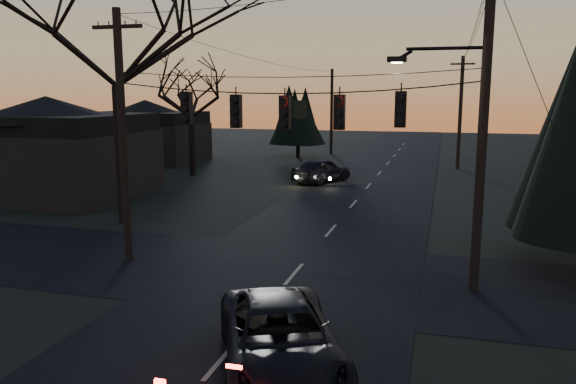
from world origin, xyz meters
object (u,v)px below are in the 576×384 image
(utility_pole_far_r, at_px, (457,169))
(suv_near, at_px, (280,340))
(utility_pole_right, at_px, (473,290))
(bare_tree_left, at_px, (114,28))
(sedan_oncoming_a, at_px, (321,170))
(utility_pole_far_l, at_px, (331,154))
(utility_pole_left, at_px, (129,260))

(utility_pole_far_r, bearing_deg, suv_near, -96.85)
(utility_pole_right, relative_size, suv_near, 1.96)
(bare_tree_left, relative_size, sedan_oncoming_a, 2.60)
(utility_pole_far_r, bearing_deg, bare_tree_left, -122.71)
(sedan_oncoming_a, bearing_deg, suv_near, 124.44)
(bare_tree_left, bearing_deg, utility_pole_right, -18.60)
(utility_pole_right, distance_m, bare_tree_left, 17.76)
(utility_pole_far_r, bearing_deg, sedan_oncoming_a, -133.41)
(suv_near, bearing_deg, utility_pole_right, 32.78)
(utility_pole_far_l, distance_m, suv_near, 42.90)
(utility_pole_far_r, distance_m, sedan_oncoming_a, 12.68)
(suv_near, relative_size, sedan_oncoming_a, 1.09)
(utility_pole_right, distance_m, utility_pole_left, 11.50)
(utility_pole_right, height_order, suv_near, utility_pole_right)
(bare_tree_left, xyz_separation_m, sedan_oncoming_a, (6.09, 13.83, -7.70))
(bare_tree_left, bearing_deg, utility_pole_left, -56.55)
(utility_pole_right, bearing_deg, utility_pole_far_l, 107.72)
(utility_pole_far_l, height_order, suv_near, utility_pole_far_l)
(utility_pole_far_l, bearing_deg, utility_pole_left, -90.00)
(utility_pole_right, bearing_deg, utility_pole_left, 180.00)
(bare_tree_left, bearing_deg, utility_pole_far_r, 57.29)
(sedan_oncoming_a, bearing_deg, bare_tree_left, 90.32)
(suv_near, xyz_separation_m, sedan_oncoming_a, (-4.58, 25.06, 0.09))
(utility_pole_right, xyz_separation_m, bare_tree_left, (-14.79, 4.98, 8.49))
(suv_near, distance_m, sedan_oncoming_a, 25.48)
(utility_pole_left, height_order, bare_tree_left, bare_tree_left)
(utility_pole_right, height_order, utility_pole_left, utility_pole_right)
(utility_pole_far_r, bearing_deg, utility_pole_left, -112.33)
(utility_pole_left, distance_m, sedan_oncoming_a, 19.03)
(bare_tree_left, height_order, suv_near, bare_tree_left)
(utility_pole_right, distance_m, utility_pole_far_l, 37.79)
(utility_pole_far_r, xyz_separation_m, utility_pole_far_l, (-11.50, 8.00, 0.00))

